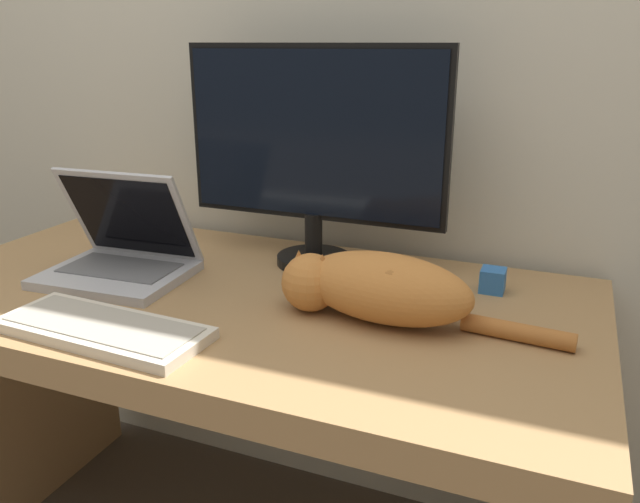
# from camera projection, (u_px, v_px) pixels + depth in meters

# --- Properties ---
(wall_back) EXTENTS (6.40, 0.06, 2.60)m
(wall_back) POSITION_uv_depth(u_px,v_px,m) (316.00, 2.00, 1.46)
(wall_back) COLOR beige
(wall_back) RESTS_ON ground_plane
(desk) EXTENTS (1.42, 0.72, 0.73)m
(desk) POSITION_uv_depth(u_px,v_px,m) (241.00, 360.00, 1.32)
(desk) COLOR #A37A4C
(desk) RESTS_ON ground_plane
(monitor) EXTENTS (0.60, 0.17, 0.48)m
(monitor) POSITION_uv_depth(u_px,v_px,m) (314.00, 147.00, 1.35)
(monitor) COLOR black
(monitor) RESTS_ON desk
(laptop) EXTENTS (0.31, 0.25, 0.23)m
(laptop) POSITION_uv_depth(u_px,v_px,m) (121.00, 256.00, 1.34)
(laptop) COLOR #B7B7BC
(laptop) RESTS_ON desk
(external_keyboard) EXTENTS (0.39, 0.17, 0.02)m
(external_keyboard) POSITION_uv_depth(u_px,v_px,m) (103.00, 329.00, 1.08)
(external_keyboard) COLOR beige
(external_keyboard) RESTS_ON desk
(cat) EXTENTS (0.53, 0.17, 0.13)m
(cat) POSITION_uv_depth(u_px,v_px,m) (376.00, 286.00, 1.13)
(cat) COLOR #C67A38
(cat) RESTS_ON desk
(small_toy) EXTENTS (0.05, 0.05, 0.05)m
(small_toy) POSITION_uv_depth(u_px,v_px,m) (493.00, 280.00, 1.27)
(small_toy) COLOR #2D6BB7
(small_toy) RESTS_ON desk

